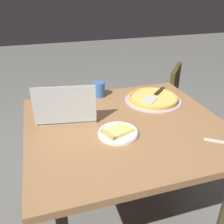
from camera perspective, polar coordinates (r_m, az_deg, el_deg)
The scene contains 7 objects.
ground_plane at distance 1.92m, azimuth 2.51°, elevation -23.01°, with size 12.00×12.00×0.00m, color slate.
dining_table at distance 1.45m, azimuth 3.06°, elevation -5.21°, with size 1.11×1.01×0.77m.
laptop at distance 1.47m, azimuth -10.41°, elevation 0.25°, with size 0.37×0.30×0.23m.
pizza_plate at distance 1.30m, azimuth 1.35°, elevation -4.69°, with size 0.21×0.21×0.04m.
pizza_tray at distance 1.70m, azimuth 9.36°, elevation 3.09°, with size 0.38×0.38×0.04m.
drink_cup at distance 1.73m, azimuth -3.01°, elevation 5.21°, with size 0.08×0.08×0.10m.
chair_near at distance 2.40m, azimuth 11.12°, elevation 2.28°, with size 0.54×0.54×0.83m.
Camera 1 is at (-0.43, -1.14, 1.48)m, focal length 39.96 mm.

